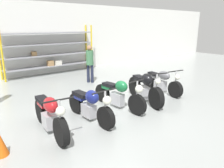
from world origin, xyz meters
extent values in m
plane|color=#9EA3A0|center=(0.00, 0.00, 0.00)|extent=(30.00, 30.00, 0.00)
cube|color=white|center=(0.00, 6.31, 1.80)|extent=(30.00, 0.08, 3.60)
cylinder|color=gold|center=(-1.86, 5.67, 1.24)|extent=(0.08, 0.08, 2.47)
cylinder|color=gold|center=(2.81, 5.67, 1.24)|extent=(0.08, 0.08, 2.47)
cylinder|color=gold|center=(2.81, 6.22, 1.24)|extent=(0.08, 0.08, 2.47)
cube|color=gray|center=(0.48, 5.95, 0.43)|extent=(4.67, 0.55, 0.05)
cube|color=gray|center=(0.48, 5.95, 0.98)|extent=(4.67, 0.55, 0.05)
cube|color=gray|center=(0.48, 5.95, 1.54)|extent=(4.67, 0.55, 0.05)
cube|color=gray|center=(0.48, 5.95, 2.09)|extent=(4.67, 0.55, 0.05)
cube|color=#A87F51|center=(-0.33, 6.07, 1.11)|extent=(0.24, 0.27, 0.20)
cube|color=#A87F51|center=(0.39, 5.87, 0.58)|extent=(0.30, 0.25, 0.26)
cube|color=silver|center=(0.79, 5.81, 0.57)|extent=(0.34, 0.24, 0.23)
cylinder|color=black|center=(-2.35, -0.79, 0.31)|extent=(0.21, 0.64, 0.62)
cylinder|color=black|center=(-2.21, 0.62, 0.31)|extent=(0.21, 0.64, 0.62)
cube|color=#ADADB2|center=(-2.27, -0.03, 0.28)|extent=(0.31, 0.43, 0.34)
ellipsoid|color=#B2191E|center=(-2.29, -0.20, 0.73)|extent=(0.35, 0.56, 0.35)
cube|color=black|center=(-2.23, 0.38, 0.68)|extent=(0.30, 0.61, 0.10)
cube|color=#B2191E|center=(-2.23, 0.37, 0.59)|extent=(0.25, 0.43, 0.12)
cylinder|color=#ADADB2|center=(-2.34, -0.77, 0.66)|extent=(0.05, 0.05, 0.69)
sphere|color=silver|center=(-2.35, -0.84, 0.80)|extent=(0.20, 0.20, 0.20)
cylinder|color=black|center=(-2.34, -0.74, 1.00)|extent=(0.67, 0.10, 0.04)
cylinder|color=black|center=(-1.16, -0.78, 0.29)|extent=(0.14, 0.58, 0.58)
cylinder|color=black|center=(-1.19, 0.59, 0.29)|extent=(0.14, 0.58, 0.58)
cube|color=#ADADB2|center=(-1.17, -0.05, 0.26)|extent=(0.24, 0.42, 0.34)
ellipsoid|color=navy|center=(-1.17, -0.22, 0.68)|extent=(0.31, 0.45, 0.35)
cube|color=black|center=(-1.18, 0.31, 0.63)|extent=(0.26, 0.57, 0.10)
cube|color=navy|center=(-1.18, 0.35, 0.54)|extent=(0.22, 0.40, 0.12)
cylinder|color=#ADADB2|center=(-1.16, -0.76, 0.62)|extent=(0.05, 0.05, 0.67)
sphere|color=silver|center=(-1.16, -0.83, 0.75)|extent=(0.22, 0.22, 0.22)
cylinder|color=black|center=(-1.16, -0.73, 0.96)|extent=(0.72, 0.05, 0.04)
cylinder|color=black|center=(0.06, -0.65, 0.30)|extent=(0.15, 0.62, 0.61)
cylinder|color=black|center=(-0.05, 0.85, 0.30)|extent=(0.15, 0.62, 0.61)
cube|color=#ADADB2|center=(0.00, 0.15, 0.27)|extent=(0.23, 0.46, 0.37)
ellipsoid|color=#196B38|center=(0.01, -0.02, 0.71)|extent=(0.32, 0.46, 0.34)
cube|color=black|center=(-0.02, 0.47, 0.66)|extent=(0.28, 0.53, 0.10)
cube|color=#196B38|center=(-0.03, 0.58, 0.57)|extent=(0.23, 0.37, 0.12)
cylinder|color=#ADADB2|center=(0.06, -0.63, 0.64)|extent=(0.05, 0.05, 0.68)
sphere|color=silver|center=(0.06, -0.70, 0.78)|extent=(0.22, 0.22, 0.22)
cylinder|color=black|center=(0.06, -0.60, 0.98)|extent=(0.62, 0.08, 0.04)
cylinder|color=black|center=(0.85, -0.67, 0.34)|extent=(0.36, 0.69, 0.68)
cylinder|color=black|center=(1.29, 0.69, 0.34)|extent=(0.36, 0.69, 0.68)
cube|color=#ADADB2|center=(1.09, 0.05, 0.30)|extent=(0.41, 0.52, 0.38)
ellipsoid|color=black|center=(1.03, -0.11, 0.79)|extent=(0.45, 0.54, 0.37)
cube|color=black|center=(1.19, 0.38, 0.73)|extent=(0.41, 0.57, 0.10)
cube|color=black|center=(1.21, 0.45, 0.64)|extent=(0.32, 0.41, 0.12)
cylinder|color=#ADADB2|center=(0.86, -0.66, 0.71)|extent=(0.06, 0.06, 0.74)
sphere|color=silver|center=(0.83, -0.72, 0.86)|extent=(0.17, 0.17, 0.17)
cylinder|color=black|center=(0.87, -0.63, 1.08)|extent=(0.72, 0.26, 0.04)
cylinder|color=black|center=(2.21, -0.41, 0.29)|extent=(0.24, 0.60, 0.58)
cylinder|color=black|center=(2.43, 1.01, 0.29)|extent=(0.24, 0.60, 0.58)
cube|color=#ADADB2|center=(2.33, 0.35, 0.26)|extent=(0.34, 0.47, 0.36)
ellipsoid|color=slate|center=(2.30, 0.18, 0.68)|extent=(0.35, 0.58, 0.32)
cube|color=black|center=(2.39, 0.73, 0.63)|extent=(0.30, 0.55, 0.10)
cube|color=slate|center=(2.39, 0.76, 0.54)|extent=(0.25, 0.39, 0.12)
cylinder|color=#ADADB2|center=(2.21, -0.39, 0.62)|extent=(0.06, 0.06, 0.65)
sphere|color=silver|center=(2.20, -0.46, 0.74)|extent=(0.18, 0.18, 0.18)
cylinder|color=black|center=(2.22, -0.36, 0.94)|extent=(0.71, 0.15, 0.04)
cylinder|color=#1E2338|center=(1.01, 3.30, 0.40)|extent=(0.13, 0.13, 0.79)
cylinder|color=#1E2338|center=(1.12, 3.16, 0.40)|extent=(0.13, 0.13, 0.79)
cylinder|color=#3F724C|center=(1.07, 3.23, 1.10)|extent=(0.45, 0.45, 0.63)
sphere|color=#9E7051|center=(1.07, 3.23, 1.53)|extent=(0.21, 0.21, 0.21)
camera|label=1|loc=(-4.14, -4.68, 2.48)|focal=35.00mm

